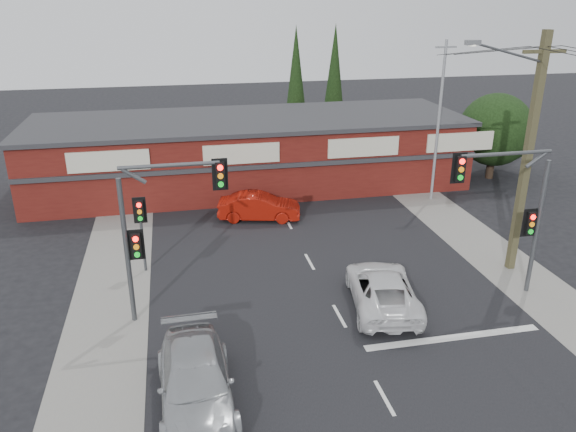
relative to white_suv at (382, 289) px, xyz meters
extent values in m
plane|color=black|center=(-1.83, -1.14, -0.71)|extent=(120.00, 120.00, 0.00)
cube|color=black|center=(-1.83, 3.86, -0.70)|extent=(14.00, 70.00, 0.01)
cube|color=gray|center=(-10.33, 3.86, -0.70)|extent=(3.00, 70.00, 0.02)
cube|color=gray|center=(6.67, 3.86, -0.70)|extent=(3.00, 70.00, 0.02)
cube|color=silver|center=(1.67, -2.64, -0.69)|extent=(6.50, 0.35, 0.01)
imported|color=silver|center=(0.00, 0.00, 0.00)|extent=(3.21, 5.43, 1.42)
imported|color=#A9ADAF|center=(-7.32, -4.21, 0.06)|extent=(2.24, 5.33, 1.54)
imported|color=#991409|center=(-3.22, 9.79, 0.00)|extent=(4.55, 2.43, 1.42)
cube|color=silver|center=(-1.83, -5.13, -0.69)|extent=(0.12, 1.60, 0.01)
cube|color=silver|center=(-1.83, -0.46, -0.69)|extent=(0.12, 1.60, 0.01)
cube|color=silver|center=(-1.83, 4.21, -0.69)|extent=(0.12, 1.60, 0.01)
cube|color=silver|center=(-1.83, 8.88, -0.69)|extent=(0.12, 1.60, 0.01)
cube|color=silver|center=(-1.83, 13.55, -0.69)|extent=(0.12, 1.60, 0.01)
cube|color=silver|center=(-1.83, 18.22, -0.69)|extent=(0.12, 1.60, 0.01)
cube|color=silver|center=(-1.83, 22.89, -0.69)|extent=(0.12, 1.60, 0.01)
cube|color=#4F130F|center=(-2.83, 15.86, 1.29)|extent=(26.00, 8.00, 4.00)
cube|color=#2D2D30|center=(-2.83, 15.86, 3.39)|extent=(26.40, 8.40, 0.25)
cube|color=beige|center=(-10.83, 11.81, 2.39)|extent=(4.20, 0.12, 1.10)
cube|color=beige|center=(-3.83, 11.81, 2.39)|extent=(4.20, 0.12, 1.10)
cube|color=beige|center=(3.17, 11.81, 2.39)|extent=(4.20, 0.12, 1.10)
cube|color=beige|center=(9.17, 11.81, 2.39)|extent=(4.20, 0.12, 1.10)
cube|color=#2D2D30|center=(-2.83, 11.76, 1.59)|extent=(26.00, 0.15, 0.25)
cylinder|color=#2D2116|center=(12.67, 13.86, 0.19)|extent=(0.50, 0.50, 1.80)
sphere|color=black|center=(12.67, 13.86, 2.49)|extent=(4.60, 4.60, 4.60)
sphere|color=black|center=(14.17, 14.86, 1.79)|extent=(3.40, 3.40, 3.40)
sphere|color=black|center=(11.37, 15.26, 1.59)|extent=(2.80, 2.80, 2.80)
cylinder|color=#2D2116|center=(1.67, 22.86, 0.29)|extent=(0.24, 0.24, 2.00)
cone|color=black|center=(1.67, 22.86, 4.79)|extent=(1.80, 1.80, 7.50)
cylinder|color=#2D2116|center=(5.17, 24.86, 0.29)|extent=(0.24, 0.24, 2.00)
cone|color=black|center=(5.17, 24.86, 4.79)|extent=(1.80, 1.80, 7.50)
cylinder|color=#47494C|center=(-9.33, 0.86, 2.04)|extent=(0.18, 0.18, 5.50)
cylinder|color=#47494C|center=(-7.63, 0.86, 5.14)|extent=(3.40, 0.14, 0.14)
cylinder|color=#47494C|center=(-8.82, 0.86, 4.84)|extent=(0.82, 0.14, 0.63)
cube|color=black|center=(-5.93, 0.86, 4.69)|extent=(0.32, 0.22, 0.95)
cube|color=black|center=(-5.93, 0.93, 4.69)|extent=(0.55, 0.04, 1.15)
cylinder|color=#FF0C07|center=(-5.93, 0.73, 4.99)|extent=(0.20, 0.06, 0.20)
cylinder|color=orange|center=(-5.93, 0.73, 4.69)|extent=(0.20, 0.06, 0.20)
cylinder|color=#0CE526|center=(-5.93, 0.73, 4.39)|extent=(0.20, 0.06, 0.20)
cube|color=black|center=(-8.98, 0.86, 2.29)|extent=(0.32, 0.22, 0.95)
cube|color=black|center=(-8.98, 0.93, 2.29)|extent=(0.55, 0.04, 1.15)
cylinder|color=#FF0C07|center=(-8.98, 0.73, 2.59)|extent=(0.20, 0.06, 0.20)
cylinder|color=orange|center=(-8.98, 0.73, 2.29)|extent=(0.20, 0.06, 0.20)
cylinder|color=#0CE526|center=(-8.98, 0.73, 1.99)|extent=(0.20, 0.06, 0.20)
cylinder|color=#47494C|center=(6.17, -0.14, 2.04)|extent=(0.18, 0.18, 5.50)
cylinder|color=#47494C|center=(4.37, -0.14, 5.14)|extent=(3.60, 0.14, 0.14)
cylinder|color=#47494C|center=(5.63, -0.14, 4.84)|extent=(0.82, 0.14, 0.63)
cube|color=black|center=(2.57, -0.14, 4.69)|extent=(0.32, 0.22, 0.95)
cube|color=black|center=(2.57, -0.07, 4.69)|extent=(0.55, 0.04, 1.15)
cylinder|color=#FF0C07|center=(2.57, -0.27, 4.99)|extent=(0.20, 0.06, 0.20)
cylinder|color=orange|center=(2.57, -0.27, 4.69)|extent=(0.20, 0.06, 0.20)
cylinder|color=#0CE526|center=(2.57, -0.27, 4.39)|extent=(0.20, 0.06, 0.20)
cube|color=black|center=(5.82, -0.14, 2.29)|extent=(0.32, 0.22, 0.95)
cube|color=black|center=(5.82, -0.07, 2.29)|extent=(0.55, 0.04, 1.15)
cylinder|color=#FF0C07|center=(5.82, -0.27, 2.59)|extent=(0.20, 0.06, 0.20)
cylinder|color=orange|center=(5.82, -0.27, 2.29)|extent=(0.20, 0.06, 0.20)
cylinder|color=#0CE526|center=(5.82, -0.27, 1.99)|extent=(0.20, 0.06, 0.20)
cylinder|color=#47494C|center=(-9.03, 4.86, 0.79)|extent=(0.12, 0.12, 3.00)
cube|color=black|center=(-9.03, 4.86, 2.09)|extent=(0.32, 0.22, 0.95)
cube|color=black|center=(-9.03, 4.93, 2.09)|extent=(0.55, 0.04, 1.15)
cylinder|color=#FF0C07|center=(-9.03, 4.73, 2.39)|extent=(0.20, 0.06, 0.20)
cylinder|color=orange|center=(-9.03, 4.73, 2.09)|extent=(0.20, 0.06, 0.20)
cylinder|color=#0CE526|center=(-9.03, 4.73, 1.79)|extent=(0.20, 0.06, 0.20)
cube|color=brown|center=(6.67, 1.86, 4.29)|extent=(0.30, 0.30, 10.00)
cube|color=brown|center=(6.67, 1.86, 8.49)|extent=(1.80, 0.14, 0.14)
cylinder|color=#47494C|center=(5.07, 1.71, 8.49)|extent=(3.23, 0.39, 0.89)
cube|color=slate|center=(3.47, 1.56, 8.89)|extent=(0.55, 0.25, 0.18)
cylinder|color=silver|center=(3.47, 1.56, 8.79)|extent=(0.28, 0.28, 0.05)
cylinder|color=gray|center=(7.17, 10.86, 3.79)|extent=(0.16, 0.16, 9.00)
cube|color=gray|center=(7.17, 10.86, 7.89)|extent=(1.20, 0.10, 0.10)
cylinder|color=black|center=(6.33, 6.36, 8.09)|extent=(0.73, 9.01, 1.22)
cylinder|color=black|center=(6.92, 6.36, 8.09)|extent=(0.52, 9.00, 1.22)
cylinder|color=black|center=(7.52, 6.36, 8.09)|extent=(0.31, 9.00, 1.22)
camera|label=1|loc=(-7.43, -17.82, 10.54)|focal=35.00mm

